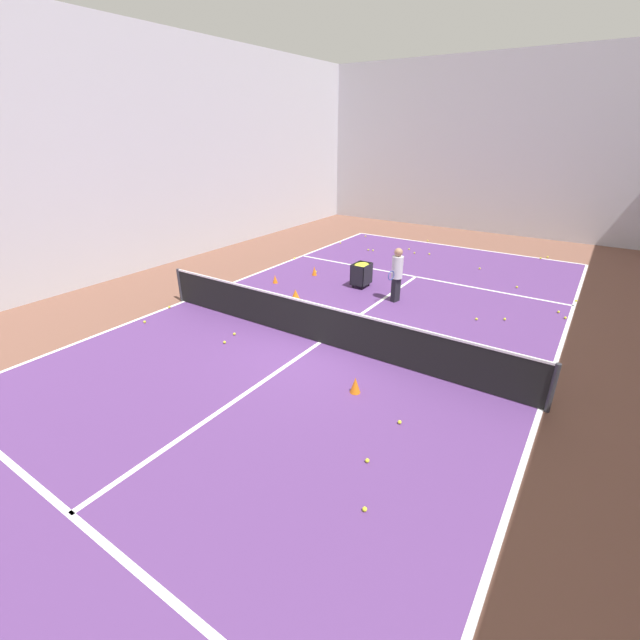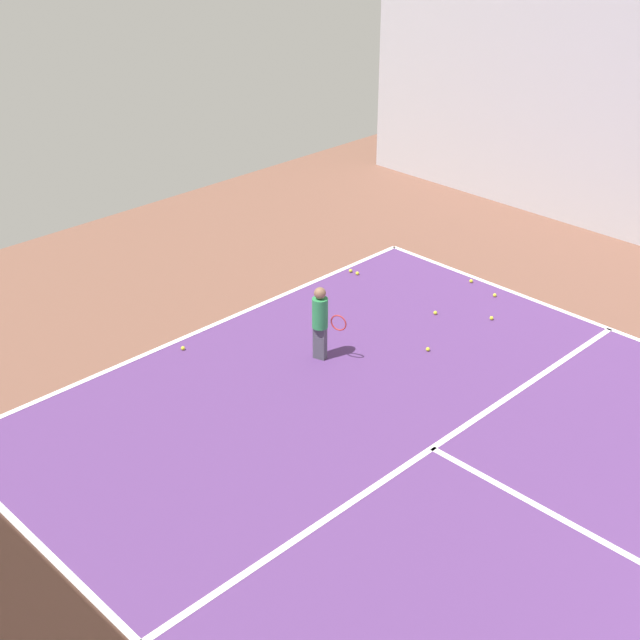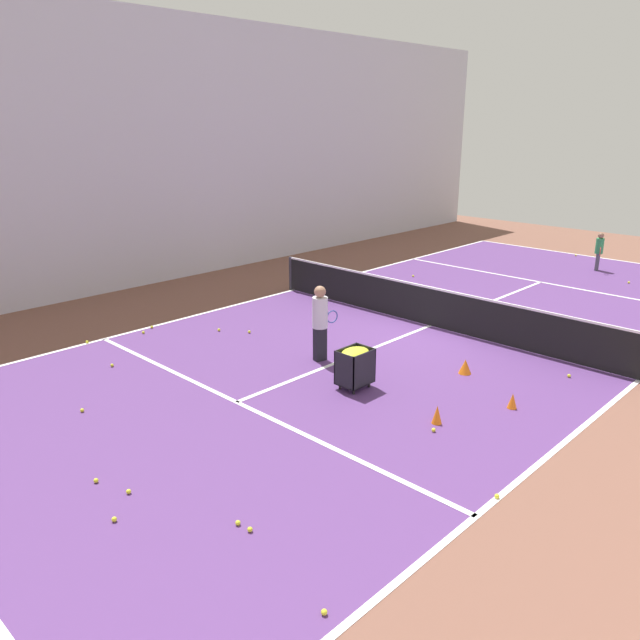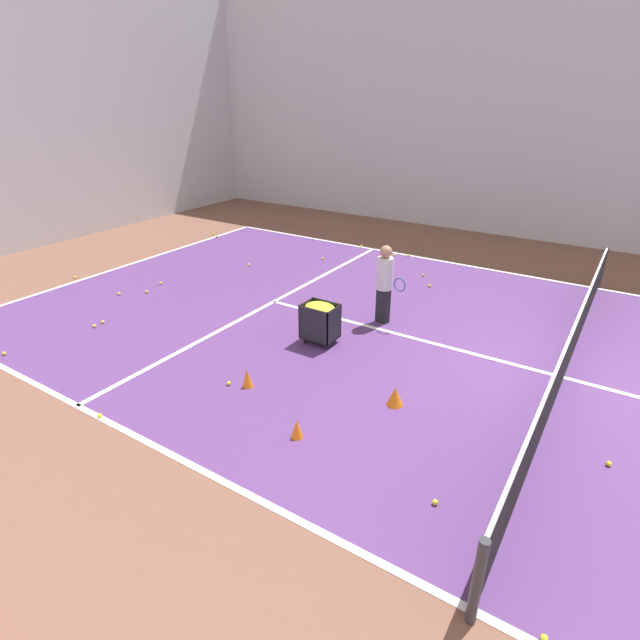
{
  "view_description": "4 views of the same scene",
  "coord_description": "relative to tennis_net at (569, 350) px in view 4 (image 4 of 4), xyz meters",
  "views": [
    {
      "loc": [
        5.16,
        -7.76,
        4.77
      ],
      "look_at": [
        0.0,
        0.0,
        0.61
      ],
      "focal_mm": 24.0,
      "sensor_mm": 36.0,
      "label": 1
    },
    {
      "loc": [
        8.29,
        -0.01,
        7.58
      ],
      "look_at": [
        -0.63,
        -9.02,
        0.71
      ],
      "focal_mm": 50.0,
      "sensor_mm": 36.0,
      "label": 2
    },
    {
      "loc": [
        -8.29,
        12.52,
        4.92
      ],
      "look_at": [
        0.36,
        3.56,
        0.9
      ],
      "focal_mm": 35.0,
      "sensor_mm": 36.0,
      "label": 3
    },
    {
      "loc": [
        -8.29,
        -0.46,
        4.41
      ],
      "look_at": [
        -1.13,
        4.15,
        0.47
      ],
      "focal_mm": 28.0,
      "sensor_mm": 36.0,
      "label": 4
    }
  ],
  "objects": [
    {
      "name": "tennis_ball_3",
      "position": [
        -1.66,
        9.46,
        -0.49
      ],
      "size": [
        0.07,
        0.07,
        0.07
      ],
      "primitive_type": "sphere",
      "color": "yellow",
      "rests_on": "ground"
    },
    {
      "name": "tennis_ball_12",
      "position": [
        -2.86,
        8.4,
        -0.49
      ],
      "size": [
        0.07,
        0.07,
        0.07
      ],
      "primitive_type": "sphere",
      "color": "yellow",
      "rests_on": "ground"
    },
    {
      "name": "tennis_ball_30",
      "position": [
        3.52,
        11.39,
        -0.49
      ],
      "size": [
        0.07,
        0.07,
        0.07
      ],
      "primitive_type": "sphere",
      "color": "yellow",
      "rests_on": "ground"
    },
    {
      "name": "tennis_ball_24",
      "position": [
        -2.03,
        -0.86,
        -0.49
      ],
      "size": [
        0.07,
        0.07,
        0.07
      ],
      "primitive_type": "sphere",
      "color": "yellow",
      "rests_on": "ground"
    },
    {
      "name": "tennis_ball_7",
      "position": [
        3.46,
        3.9,
        -0.49
      ],
      "size": [
        0.07,
        0.07,
        0.07
      ],
      "primitive_type": "sphere",
      "color": "yellow",
      "rests_on": "ground"
    },
    {
      "name": "ground_plane",
      "position": [
        0.0,
        0.0,
        -0.52
      ],
      "size": [
        33.8,
        33.8,
        0.0
      ],
      "primitive_type": "plane",
      "color": "brown"
    },
    {
      "name": "tennis_ball_0",
      "position": [
        4.62,
        5.28,
        -0.49
      ],
      "size": [
        0.07,
        0.07,
        0.07
      ],
      "primitive_type": "sphere",
      "color": "yellow",
      "rests_on": "ground"
    },
    {
      "name": "hall_enclosure_far",
      "position": [
        0.0,
        14.98,
        3.46
      ],
      "size": [
        17.38,
        0.15,
        7.98
      ],
      "color": "silver",
      "rests_on": "ground"
    },
    {
      "name": "tennis_ball_14",
      "position": [
        4.83,
        4.92,
        -0.49
      ],
      "size": [
        0.07,
        0.07,
        0.07
      ],
      "primitive_type": "sphere",
      "color": "yellow",
      "rests_on": "ground"
    },
    {
      "name": "line_baseline_far",
      "position": [
        0.0,
        11.15,
        -0.52
      ],
      "size": [
        9.88,
        0.1,
        0.0
      ],
      "primitive_type": "cube",
      "color": "white",
      "rests_on": "ground"
    },
    {
      "name": "training_cone_0",
      "position": [
        -3.09,
        4.29,
        -0.36
      ],
      "size": [
        0.17,
        0.17,
        0.33
      ],
      "primitive_type": "cone",
      "color": "orange",
      "rests_on": "ground"
    },
    {
      "name": "tennis_ball_27",
      "position": [
        1.64,
        8.28,
        -0.49
      ],
      "size": [
        0.07,
        0.07,
        0.07
      ],
      "primitive_type": "sphere",
      "color": "yellow",
      "rests_on": "ground"
    },
    {
      "name": "tennis_ball_25",
      "position": [
        -3.88,
        0.78,
        -0.49
      ],
      "size": [
        0.07,
        0.07,
        0.07
      ],
      "primitive_type": "sphere",
      "color": "yellow",
      "rests_on": "ground"
    },
    {
      "name": "training_cone_3",
      "position": [
        -2.27,
        2.05,
        -0.37
      ],
      "size": [
        0.26,
        0.26,
        0.3
      ],
      "primitive_type": "cone",
      "color": "orange",
      "rests_on": "ground"
    },
    {
      "name": "tennis_ball_17",
      "position": [
        -1.54,
        11.38,
        -0.49
      ],
      "size": [
        0.07,
        0.07,
        0.07
      ],
      "primitive_type": "sphere",
      "color": "yellow",
      "rests_on": "ground"
    },
    {
      "name": "line_centre_service",
      "position": [
        0.0,
        0.0,
        -0.52
      ],
      "size": [
        0.1,
        12.26,
        0.0
      ],
      "primitive_type": "cube",
      "color": "white",
      "rests_on": "ground"
    },
    {
      "name": "tennis_ball_6",
      "position": [
        -4.87,
        -0.6,
        -0.49
      ],
      "size": [
        0.07,
        0.07,
        0.07
      ],
      "primitive_type": "sphere",
      "color": "yellow",
      "rests_on": "ground"
    },
    {
      "name": "training_cone_2",
      "position": [
        -3.73,
        2.86,
        -0.38
      ],
      "size": [
        0.17,
        0.17,
        0.28
      ],
      "primitive_type": "cone",
      "color": "orange",
      "rests_on": "ground"
    },
    {
      "name": "ball_cart",
      "position": [
        -1.13,
        4.15,
        0.04
      ],
      "size": [
        0.5,
        0.64,
        0.81
      ],
      "color": "black",
      "rests_on": "ground"
    },
    {
      "name": "coach_at_net",
      "position": [
        0.36,
        3.56,
        0.42
      ],
      "size": [
        0.39,
        0.68,
        1.64
      ],
      "rotation": [
        0.0,
        0.0,
        -1.79
      ],
      "color": "black",
      "rests_on": "ground"
    },
    {
      "name": "tennis_ball_13",
      "position": [
        -1.23,
        9.0,
        -0.49
      ],
      "size": [
        0.07,
        0.07,
        0.07
      ],
      "primitive_type": "sphere",
      "color": "yellow",
      "rests_on": "ground"
    },
    {
      "name": "line_sideline_right",
      "position": [
        4.94,
        0.0,
        -0.52
      ],
      "size": [
        0.1,
        22.29,
        0.0
      ],
      "primitive_type": "cube",
      "color": "white",
      "rests_on": "ground"
    },
    {
      "name": "tennis_ball_31",
      "position": [
        3.21,
        6.86,
        -0.49
      ],
      "size": [
        0.07,
        0.07,
        0.07
      ],
      "primitive_type": "sphere",
      "color": "yellow",
      "rests_on": "ground"
    },
    {
      "name": "tennis_ball_5",
      "position": [
        -4.93,
        5.58,
        -0.49
      ],
      "size": [
        0.07,
        0.07,
        0.07
      ],
      "primitive_type": "sphere",
      "color": "yellow",
      "rests_on": "ground"
    },
    {
      "name": "tennis_ball_15",
      "position": [
        -4.69,
        8.73,
        -0.49
      ],
      "size": [
        0.07,
        0.07,
        0.07
      ],
      "primitive_type": "sphere",
      "color": "yellow",
      "rests_on": "ground"
    },
    {
      "name": "tennis_net",
      "position": [
        0.0,
        0.0,
        0.0
      ],
      "size": [
        10.18,
        0.1,
        1.01
      ],
      "color": "#2D2D33",
      "rests_on": "ground"
    },
    {
      "name": "line_sideline_left",
      "position": [
        -4.94,
        0.0,
        -0.52
      ],
      "size": [
        0.1,
        22.29,
        0.0
      ],
      "primitive_type": "cube",
      "color": "white",
      "rests_on": "ground"
    },
    {
      "name": "tennis_ball_2",
      "position": [
        3.32,
        11.04,
        -0.49
      ],
      "size": [
        0.07,
        0.07,
        0.07
      ],
      "primitive_type": "sphere",
      "color": "yellow",
      "rests_on": "ground"
    },
    {
      "name": "tennis_ball_8",
      "position": [
        -0.64,
        9.18,
        -0.49
      ],
      "size": [
        0.07,
        0.07,
        0.07
      ],
      "primitive_type": "sphere",
      "color": "yellow",
      "rests_on": "ground"
    },
    {
      "name": "tennis_ball_33",
      "position": [
        4.95,
        6.54,
        -0.49
      ],
      "size": [
        0.07,
        0.07,
        0.07
      ],
      "primitive_type": "sphere",
      "color": "yellow",
      "rests_on": "ground"
    },
    {
      "name": "tennis_ball_18",
      "position": [
        -3.07,
        8.38,
        -0.49
      ],
      "size": [
        0.07,
        0.07,
        0.07
      ],
      "primitive_type": "sphere",
      "color": "yellow",
      "rests_on": "ground"
    },
    {
      "name": "court_playing_area",
      "position": [
        0.0,
        0.0,
        -0.52
      ],
      "size": [
        9.88,
        22.29,
        0.0
      ],
      "color": "#563370",
      "rests_on": "ground"
    },
    {
      "name": "tennis_ball_28",
      "position": [
        -3.23,
        4.58,
        -0.49
      ],
      "size": [
        0.07,
        0.07,
        0.07
      ],
      "primitive_type": "sphere",
      "color": "yellow",
      "rests_on": "ground"
    },
    {
      "name": "line_service_far",
      "position": [
        0.0,
        6.13,
        -0.52
      ],
      "size": [
        9.88,
        0.1,
        0.0
      ],
      "primitive_type": "cube",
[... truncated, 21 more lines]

